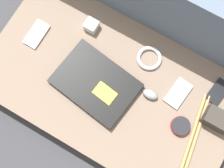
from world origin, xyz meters
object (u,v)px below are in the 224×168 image
at_px(charger_brick, 91,26).
at_px(laptop, 96,83).
at_px(phone_silver, 218,92).
at_px(camera_pouch, 218,120).
at_px(computer_mouse, 150,94).
at_px(phone_small, 178,93).
at_px(phone_black, 37,34).
at_px(speaker_puck, 181,126).

bearing_deg(charger_brick, laptop, -55.29).
relative_size(phone_silver, camera_pouch, 1.07).
xyz_separation_m(laptop, computer_mouse, (0.22, 0.07, 0.00)).
height_order(laptop, phone_small, laptop).
height_order(computer_mouse, phone_black, computer_mouse).
xyz_separation_m(phone_silver, charger_brick, (-0.61, -0.01, 0.02)).
height_order(phone_black, charger_brick, charger_brick).
distance_m(speaker_puck, phone_silver, 0.22).
xyz_separation_m(computer_mouse, camera_pouch, (0.28, 0.04, 0.02)).
bearing_deg(computer_mouse, phone_silver, 28.87).
bearing_deg(phone_small, phone_silver, 38.64).
relative_size(phone_black, charger_brick, 2.33).
xyz_separation_m(phone_black, charger_brick, (0.19, 0.15, 0.02)).
height_order(computer_mouse, charger_brick, charger_brick).
distance_m(speaker_puck, phone_black, 0.73).
relative_size(laptop, computer_mouse, 5.28).
xyz_separation_m(laptop, charger_brick, (-0.15, 0.21, 0.01)).
xyz_separation_m(computer_mouse, speaker_puck, (0.17, -0.05, -0.00)).
relative_size(computer_mouse, camera_pouch, 0.62).
bearing_deg(speaker_puck, charger_brick, 160.30).
bearing_deg(charger_brick, phone_small, -9.03).
distance_m(phone_black, phone_small, 0.66).
height_order(speaker_puck, camera_pouch, camera_pouch).
bearing_deg(phone_black, phone_small, 6.97).
height_order(speaker_puck, charger_brick, charger_brick).
bearing_deg(laptop, charger_brick, 132.49).
distance_m(phone_silver, camera_pouch, 0.12).
xyz_separation_m(speaker_puck, phone_small, (-0.07, 0.12, -0.01)).
height_order(laptop, phone_black, laptop).
height_order(computer_mouse, camera_pouch, camera_pouch).
bearing_deg(speaker_puck, camera_pouch, 39.23).
bearing_deg(camera_pouch, phone_silver, 110.27).
xyz_separation_m(speaker_puck, phone_silver, (0.07, 0.21, -0.01)).
distance_m(computer_mouse, phone_small, 0.12).
bearing_deg(phone_small, phone_black, -166.54).
bearing_deg(camera_pouch, phone_small, 172.06).
relative_size(laptop, charger_brick, 6.80).
bearing_deg(camera_pouch, phone_black, -176.59).
relative_size(phone_black, phone_small, 0.93).
bearing_deg(computer_mouse, phone_small, 29.74).
distance_m(laptop, phone_small, 0.35).
xyz_separation_m(laptop, camera_pouch, (0.50, 0.11, 0.02)).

